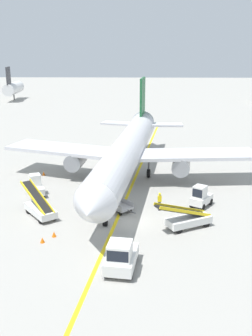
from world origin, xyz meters
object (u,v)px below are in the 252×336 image
object	(u,v)px
safety_cone_nose_right	(54,234)
belt_loader_forward_hold	(187,219)
baggage_tug_near_wing	(201,197)
safety_cone_wingtip_left	(44,173)
baggage_cart_loaded	(117,206)
airliner	(127,150)
pushback_tug	(121,256)
belt_loader_aft_hold	(40,208)
baggage_tug_by_cargo_door	(36,186)
ground_crew_marshaller	(160,201)
safety_cone_wingtip_right	(42,240)

from	to	relation	value
safety_cone_nose_right	belt_loader_forward_hold	bearing A→B (deg)	10.34
baggage_tug_near_wing	safety_cone_wingtip_left	size ratio (longest dim) A/B	6.17
baggage_cart_loaded	safety_cone_wingtip_left	xyz separation A→B (m)	(-8.94, 10.16, -0.25)
airliner	safety_cone_wingtip_left	bearing A→B (deg)	170.83
pushback_tug	belt_loader_aft_hold	size ratio (longest dim) A/B	0.81
baggage_tug_near_wing	safety_cone_wingtip_left	distance (m)	18.98
baggage_tug_by_cargo_door	belt_loader_aft_hold	world-z (taller)	belt_loader_aft_hold
baggage_cart_loaded	safety_cone_nose_right	xyz separation A→B (m)	(-4.75, -5.45, -0.25)
baggage_tug_near_wing	belt_loader_aft_hold	world-z (taller)	belt_loader_aft_hold
ground_crew_marshaller	safety_cone_wingtip_left	world-z (taller)	ground_crew_marshaller
belt_loader_forward_hold	baggage_cart_loaded	xyz separation A→B (m)	(-5.93, 3.50, -0.31)
ground_crew_marshaller	safety_cone_wingtip_right	distance (m)	11.41
belt_loader_forward_hold	safety_cone_wingtip_left	bearing A→B (deg)	137.43
baggage_tug_near_wing	safety_cone_nose_right	distance (m)	14.11
baggage_tug_by_cargo_door	baggage_cart_loaded	bearing A→B (deg)	-24.16
pushback_tug	baggage_tug_by_cargo_door	world-z (taller)	pushback_tug
safety_cone_nose_right	safety_cone_wingtip_right	distance (m)	1.24
belt_loader_aft_hold	safety_cone_wingtip_left	size ratio (longest dim) A/B	10.79
belt_loader_forward_hold	safety_cone_wingtip_right	xyz separation A→B (m)	(-11.39, -2.97, -0.56)
ground_crew_marshaller	safety_cone_wingtip_right	xyz separation A→B (m)	(-9.30, -6.58, -0.69)
ground_crew_marshaller	belt_loader_aft_hold	bearing A→B (deg)	-171.59
baggage_tug_by_cargo_door	belt_loader_forward_hold	bearing A→B (deg)	-26.92
baggage_tug_by_cargo_door	belt_loader_aft_hold	size ratio (longest dim) A/B	0.57
airliner	baggage_tug_by_cargo_door	size ratio (longest dim) A/B	13.00
pushback_tug	airliner	bearing A→B (deg)	89.83
airliner	belt_loader_forward_hold	bearing A→B (deg)	-66.81
pushback_tug	safety_cone_wingtip_left	size ratio (longest dim) A/B	8.70
baggage_tug_near_wing	safety_cone_wingtip_right	bearing A→B (deg)	-150.09
belt_loader_aft_hold	ground_crew_marshaller	world-z (taller)	belt_loader_aft_hold
pushback_tug	safety_cone_wingtip_right	world-z (taller)	pushback_tug
safety_cone_nose_right	safety_cone_wingtip_right	xyz separation A→B (m)	(-0.70, -1.02, 0.00)
baggage_tug_near_wing	belt_loader_aft_hold	distance (m)	14.69
pushback_tug	safety_cone_nose_right	world-z (taller)	pushback_tug
baggage_cart_loaded	baggage_tug_near_wing	bearing A→B (deg)	8.17
airliner	safety_cone_wingtip_right	bearing A→B (deg)	-112.39
baggage_tug_by_cargo_door	safety_cone_wingtip_right	bearing A→B (deg)	-74.51
ground_crew_marshaller	safety_cone_wingtip_right	world-z (taller)	ground_crew_marshaller
belt_loader_aft_hold	ground_crew_marshaller	xyz separation A→B (m)	(10.58, 1.56, 0.13)
airliner	baggage_tug_by_cargo_door	distance (m)	10.56
baggage_tug_by_cargo_door	airliner	bearing A→B (deg)	28.39
ground_crew_marshaller	safety_cone_wingtip_left	bearing A→B (deg)	141.82
belt_loader_forward_hold	baggage_cart_loaded	bearing A→B (deg)	149.45
baggage_tug_near_wing	belt_loader_forward_hold	distance (m)	4.95
belt_loader_forward_hold	safety_cone_nose_right	xyz separation A→B (m)	(-10.69, -1.95, -0.56)
baggage_tug_by_cargo_door	safety_cone_nose_right	bearing A→B (deg)	-68.96
ground_crew_marshaller	safety_cone_nose_right	bearing A→B (deg)	-147.09
safety_cone_nose_right	pushback_tug	bearing A→B (deg)	-41.34
baggage_cart_loaded	safety_cone_wingtip_left	bearing A→B (deg)	131.35
baggage_cart_loaded	safety_cone_wingtip_left	world-z (taller)	baggage_cart_loaded
belt_loader_aft_hold	baggage_cart_loaded	size ratio (longest dim) A/B	1.47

